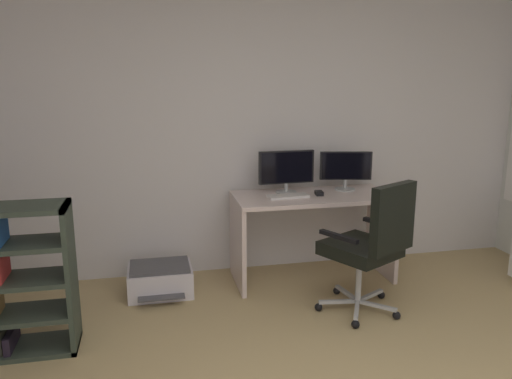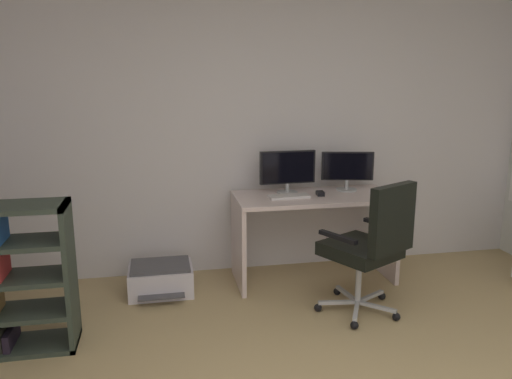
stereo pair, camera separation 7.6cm
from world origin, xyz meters
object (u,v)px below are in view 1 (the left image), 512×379
at_px(monitor_main, 286,169).
at_px(keyboard, 288,196).
at_px(monitor_secondary, 346,168).
at_px(desk, 313,218).
at_px(printer, 160,279).
at_px(office_chair, 371,242).
at_px(computer_mouse, 319,193).

height_order(monitor_main, keyboard, monitor_main).
xyz_separation_m(monitor_main, monitor_secondary, (0.54, 0.00, -0.01)).
relative_size(desk, printer, 2.63).
distance_m(monitor_main, office_chair, 1.03).
bearing_deg(computer_mouse, desk, 159.67).
bearing_deg(monitor_secondary, monitor_main, -179.99).
bearing_deg(office_chair, keyboard, 121.32).
distance_m(keyboard, computer_mouse, 0.28).
height_order(desk, printer, desk).
bearing_deg(office_chair, computer_mouse, 101.47).
distance_m(office_chair, printer, 1.71).
xyz_separation_m(monitor_secondary, office_chair, (-0.14, -0.87, -0.39)).
height_order(keyboard, computer_mouse, computer_mouse).
bearing_deg(desk, printer, -177.65).
bearing_deg(monitor_secondary, keyboard, -164.07).
distance_m(desk, monitor_main, 0.48).
bearing_deg(computer_mouse, keyboard, -167.50).
distance_m(monitor_main, monitor_secondary, 0.54).
distance_m(keyboard, office_chair, 0.85).
height_order(desk, monitor_secondary, monitor_secondary).
bearing_deg(office_chair, monitor_secondary, 80.91).
distance_m(monitor_secondary, printer, 1.85).
distance_m(desk, office_chair, 0.78).
height_order(computer_mouse, office_chair, office_chair).
distance_m(monitor_main, computer_mouse, 0.34).
bearing_deg(monitor_main, printer, -171.40).
height_order(desk, office_chair, office_chair).
xyz_separation_m(monitor_main, computer_mouse, (0.25, -0.14, -0.19)).
distance_m(monitor_main, keyboard, 0.26).
xyz_separation_m(monitor_main, office_chair, (0.40, -0.87, -0.40)).
xyz_separation_m(computer_mouse, office_chair, (0.15, -0.73, -0.20)).
xyz_separation_m(monitor_main, printer, (-1.10, -0.17, -0.84)).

